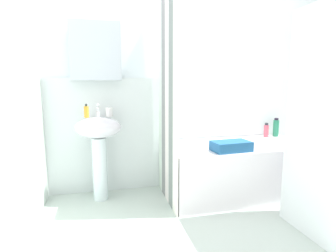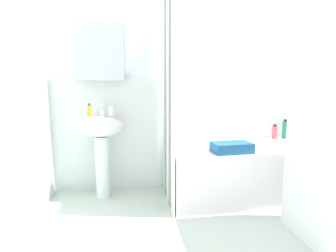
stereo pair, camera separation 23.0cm
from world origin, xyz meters
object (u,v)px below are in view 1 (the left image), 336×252
object	(u,v)px
bathtub	(237,169)
sink	(99,140)
towel_folded	(231,146)
soap_dispenser	(86,112)
conditioner_bottle	(276,128)
toothbrush_cup	(109,112)
lotion_bottle	(266,130)

from	to	relation	value
bathtub	sink	bearing A→B (deg)	172.55
bathtub	towel_folded	xyz separation A→B (m)	(-0.21, -0.25, 0.31)
soap_dispenser	towel_folded	size ratio (longest dim) A/B	0.38
conditioner_bottle	towel_folded	distance (m)	0.99
soap_dispenser	toothbrush_cup	distance (m)	0.22
sink	soap_dispenser	size ratio (longest dim) A/B	6.24
toothbrush_cup	bathtub	distance (m)	1.43
soap_dispenser	lotion_bottle	bearing A→B (deg)	2.42
soap_dispenser	towel_folded	xyz separation A→B (m)	(1.28, -0.44, -0.30)
sink	lotion_bottle	world-z (taller)	sink
lotion_bottle	towel_folded	bearing A→B (deg)	-143.52
toothbrush_cup	towel_folded	xyz separation A→B (m)	(1.07, -0.48, -0.29)
sink	soap_dispenser	world-z (taller)	soap_dispenser
conditioner_bottle	bathtub	bearing A→B (deg)	-156.32
sink	toothbrush_cup	xyz separation A→B (m)	(0.11, 0.04, 0.26)
sink	towel_folded	xyz separation A→B (m)	(1.18, -0.43, -0.03)
soap_dispenser	toothbrush_cup	size ratio (longest dim) A/B	1.46
sink	lotion_bottle	bearing A→B (deg)	2.77
soap_dispenser	bathtub	world-z (taller)	soap_dispenser
conditioner_bottle	lotion_bottle	world-z (taller)	conditioner_bottle
soap_dispenser	conditioner_bottle	bearing A→B (deg)	2.39
toothbrush_cup	bathtub	xyz separation A→B (m)	(1.27, -0.22, -0.60)
towel_folded	soap_dispenser	bearing A→B (deg)	161.05
soap_dispenser	bathtub	xyz separation A→B (m)	(1.49, -0.19, -0.61)
bathtub	conditioner_bottle	world-z (taller)	conditioner_bottle
sink	soap_dispenser	bearing A→B (deg)	175.95
bathtub	towel_folded	world-z (taller)	towel_folded
bathtub	towel_folded	size ratio (longest dim) A/B	4.21
soap_dispenser	conditioner_bottle	xyz separation A→B (m)	(2.12, 0.09, -0.25)
toothbrush_cup	towel_folded	bearing A→B (deg)	-23.99
toothbrush_cup	conditioner_bottle	size ratio (longest dim) A/B	0.42
toothbrush_cup	bathtub	size ratio (longest dim) A/B	0.06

